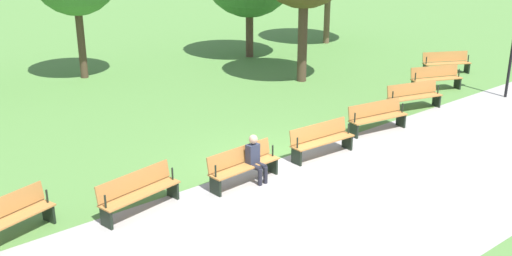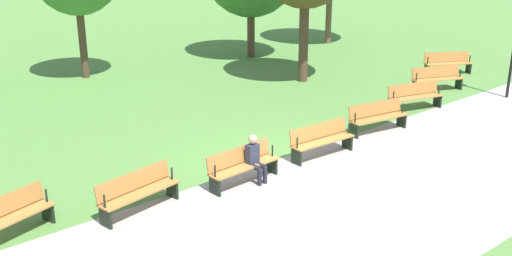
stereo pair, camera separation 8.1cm
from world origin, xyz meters
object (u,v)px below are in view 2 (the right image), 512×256
object	(u,v)px
bench_6	(138,191)
bench_4	(321,139)
bench_5	(242,164)
bench_7	(6,217)
bench_0	(448,62)
bench_2	(415,96)
bench_3	(377,116)
person_seated	(255,157)
bench_1	(437,78)

from	to	relation	value
bench_6	bench_4	bearing A→B (deg)	167.09
bench_5	bench_7	bearing A→B (deg)	-12.88
bench_0	bench_6	size ratio (longest dim) A/B	0.96
bench_2	bench_5	distance (m)	8.15
bench_4	bench_6	world-z (taller)	same
bench_0	bench_3	world-z (taller)	same
bench_7	person_seated	bearing A→B (deg)	153.41
person_seated	bench_0	bearing A→B (deg)	-169.55
bench_2	bench_7	distance (m)	13.47
bench_7	bench_6	bearing A→B (deg)	150.98
bench_7	bench_0	bearing A→B (deg)	170.26
bench_3	person_seated	bearing A→B (deg)	14.52
bench_2	bench_3	size ratio (longest dim) A/B	1.00
bench_1	person_seated	size ratio (longest dim) A/B	1.68
bench_3	person_seated	size ratio (longest dim) A/B	1.70
bench_4	bench_7	distance (m)	8.15
bench_1	person_seated	xyz separation A→B (m)	(10.38, 1.94, 0.16)
bench_0	bench_6	distance (m)	16.07
bench_6	person_seated	world-z (taller)	person_seated
bench_2	bench_1	bearing A→B (deg)	-144.54
bench_3	bench_6	world-z (taller)	same
bench_1	bench_5	bearing A→B (deg)	32.27
bench_7	person_seated	xyz separation A→B (m)	(-5.66, 1.04, 0.16)
bench_5	bench_7	world-z (taller)	same
bench_0	bench_4	xyz separation A→B (m)	(10.40, 3.00, 0.00)
bench_0	person_seated	distance (m)	13.22
bench_3	bench_4	xyz separation A→B (m)	(2.71, 0.31, 0.00)
bench_5	person_seated	bearing A→B (deg)	152.74
bench_1	person_seated	distance (m)	10.57
bench_0	bench_2	distance (m)	5.44
bench_5	bench_6	bearing A→B (deg)	-9.66
bench_3	bench_4	bearing A→B (deg)	16.13
bench_0	bench_7	size ratio (longest dim) A/B	0.96
bench_0	bench_2	xyz separation A→B (m)	(5.03, 2.08, 0.00)
bench_6	person_seated	distance (m)	3.04
person_seated	bench_2	bearing A→B (deg)	-175.64
bench_3	bench_7	bearing A→B (deg)	6.48
bench_0	bench_3	bearing A→B (deg)	48.39
bench_1	bench_7	size ratio (longest dim) A/B	0.99
bench_2	bench_4	size ratio (longest dim) A/B	1.01
bench_3	bench_6	size ratio (longest dim) A/B	1.00
bench_1	bench_3	size ratio (longest dim) A/B	0.99
bench_0	bench_7	world-z (taller)	same
bench_2	bench_5	xyz separation A→B (m)	(8.10, 0.91, 0.00)
bench_6	person_seated	size ratio (longest dim) A/B	1.70
bench_1	bench_6	bearing A→B (deg)	29.06
bench_2	bench_5	bearing A→B (deg)	22.59
bench_6	bench_3	bearing A→B (deg)	170.30
bench_7	person_seated	distance (m)	5.76
bench_4	person_seated	xyz separation A→B (m)	(2.44, 0.13, 0.16)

